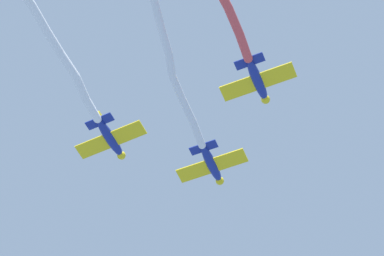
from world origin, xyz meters
TOP-DOWN VIEW (x-y plane):
  - airplane_lead at (0.84, -4.32)m, footprint 8.16×6.22m
  - smoke_trail_lead at (6.00, -18.96)m, footprint 10.98×24.15m
  - airplane_left_wing at (-5.83, -13.74)m, footprint 8.16×6.18m
  - smoke_trail_left_wing at (-3.28, -27.46)m, footprint 4.57×22.94m
  - airplane_right_wing at (10.91, -9.97)m, footprint 8.16×6.22m

SIDE VIEW (x-z plane):
  - airplane_lead at x=0.84m, z-range 72.10..74.12m
  - airplane_left_wing at x=-5.83m, z-range 72.10..74.12m
  - airplane_right_wing at x=10.91m, z-range 72.40..74.42m
  - smoke_trail_lead at x=6.00m, z-range 72.49..76.71m
  - smoke_trail_left_wing at x=-3.28m, z-range 72.47..77.40m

